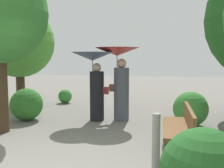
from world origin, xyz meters
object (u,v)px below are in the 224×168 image
object	(u,v)px
person_right	(119,70)
path_marker_post	(156,143)
person_left	(94,72)
tree_mid_left	(19,37)
park_bench	(180,126)

from	to	relation	value
person_right	path_marker_post	xyz separation A→B (m)	(1.04, -3.09, -0.93)
person_left	tree_mid_left	distance (m)	3.68
person_left	tree_mid_left	world-z (taller)	tree_mid_left
person_right	tree_mid_left	size ratio (longest dim) A/B	0.52
person_left	person_right	xyz separation A→B (m)	(0.66, 0.14, 0.05)
person_right	park_bench	xyz separation A→B (m)	(1.46, -2.26, -0.87)
person_left	tree_mid_left	size ratio (longest dim) A/B	0.49
park_bench	tree_mid_left	distance (m)	6.71
person_left	person_right	distance (m)	0.67
person_right	park_bench	bearing A→B (deg)	-146.64
person_left	path_marker_post	xyz separation A→B (m)	(1.70, -2.95, -0.88)
person_left	park_bench	world-z (taller)	person_left
person_right	park_bench	size ratio (longest dim) A/B	1.32
person_left	park_bench	xyz separation A→B (m)	(2.11, -2.13, -0.82)
path_marker_post	park_bench	bearing A→B (deg)	63.24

